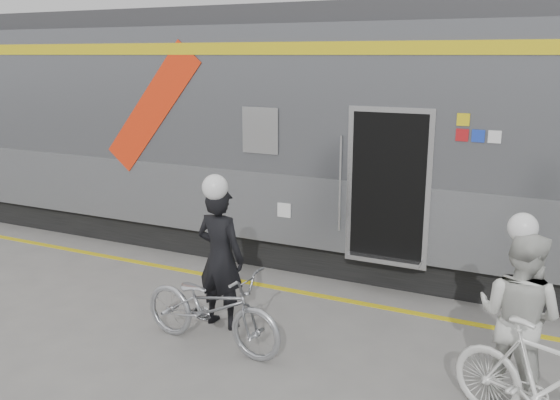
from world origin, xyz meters
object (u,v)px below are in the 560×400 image
Objects in this scene: bicycle_right at (547,384)px; bicycle_left at (211,307)px; woman at (519,317)px; man at (220,258)px.

bicycle_left is at bearing 108.08° from bicycle_right.
bicycle_right is at bearing 139.58° from woman.
bicycle_left is at bearing 114.96° from man.
bicycle_right is at bearing -87.91° from bicycle_left.
man is 3.50m from woman.
bicycle_right is at bearing 174.06° from man.
woman is (3.29, 0.37, 0.38)m from bicycle_left.
woman is 0.72m from bicycle_right.
man reaches higher than bicycle_left.
woman reaches higher than bicycle_right.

